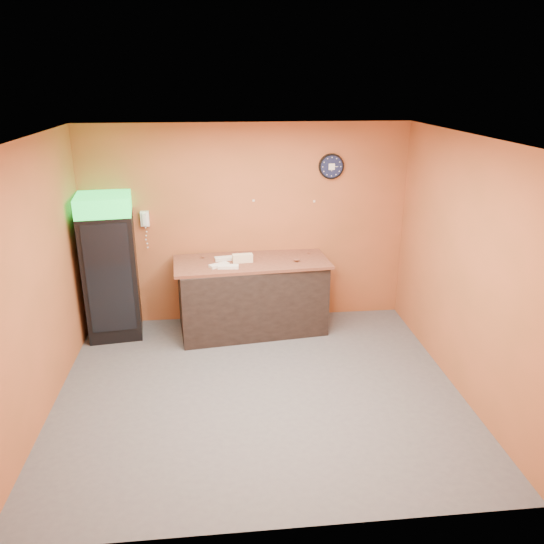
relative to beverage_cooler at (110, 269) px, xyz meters
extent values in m
plane|color=#47474C|center=(1.86, -1.61, -0.95)|extent=(4.50, 4.50, 0.00)
cube|color=#B35932|center=(1.86, 0.39, 0.45)|extent=(4.50, 0.02, 2.80)
cube|color=#B35932|center=(-0.39, -1.61, 0.45)|extent=(0.02, 4.00, 2.80)
cube|color=#B35932|center=(4.11, -1.61, 0.45)|extent=(0.02, 4.00, 2.80)
cube|color=white|center=(1.86, -1.61, 1.85)|extent=(4.50, 4.00, 0.02)
cube|color=black|center=(0.01, 0.04, -0.10)|extent=(0.76, 0.76, 1.70)
cube|color=green|center=(0.01, 0.04, 0.87)|extent=(0.76, 0.76, 0.24)
cube|color=black|center=(-0.04, -0.30, -0.03)|extent=(0.56, 0.09, 1.46)
cube|color=black|center=(1.89, -0.04, -0.46)|extent=(2.05, 1.10, 0.98)
cylinder|color=black|center=(3.02, 0.37, 1.25)|extent=(0.35, 0.05, 0.35)
cylinder|color=#0F1433|center=(3.02, 0.34, 1.25)|extent=(0.30, 0.01, 0.30)
cube|color=white|center=(3.02, 0.33, 1.25)|extent=(0.08, 0.00, 0.08)
cube|color=white|center=(0.47, 0.35, 0.59)|extent=(0.11, 0.07, 0.21)
cube|color=white|center=(0.47, 0.30, 0.59)|extent=(0.05, 0.04, 0.17)
cube|color=brown|center=(1.89, -0.04, 0.05)|extent=(2.14, 1.03, 0.04)
cube|color=beige|center=(1.77, -0.09, 0.10)|extent=(0.27, 0.12, 0.06)
cube|color=beige|center=(1.77, -0.09, 0.16)|extent=(0.27, 0.12, 0.06)
cube|color=silver|center=(1.45, -0.24, 0.09)|extent=(0.28, 0.22, 0.04)
cube|color=silver|center=(1.57, -0.31, 0.09)|extent=(0.27, 0.12, 0.04)
cube|color=silver|center=(1.54, 0.03, 0.09)|extent=(0.30, 0.16, 0.04)
cylinder|color=silver|center=(1.82, -0.02, 0.10)|extent=(0.06, 0.06, 0.06)
camera|label=1|loc=(1.47, -6.80, 2.39)|focal=35.00mm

